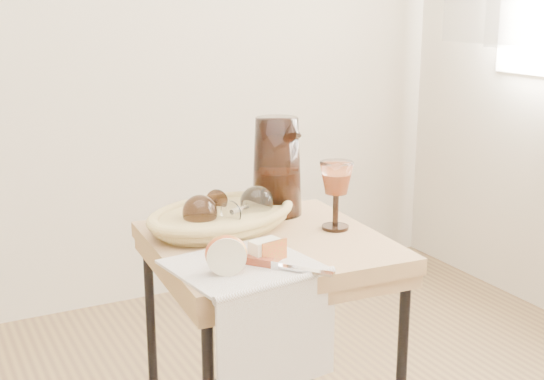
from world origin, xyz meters
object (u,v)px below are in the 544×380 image
tea_towel (243,266)px  apple_half (226,254)px  goblet_lying_a (207,207)px  wine_goblet (336,195)px  bread_basket (222,219)px  goblet_lying_b (246,207)px  pitcher (277,166)px  table_knife (280,265)px  side_table (268,368)px

tea_towel → apple_half: 0.07m
goblet_lying_a → wine_goblet: 0.30m
bread_basket → goblet_lying_b: goblet_lying_b is taller
tea_towel → apple_half: size_ratio=3.28×
tea_towel → pitcher: size_ratio=0.96×
wine_goblet → table_knife: 0.32m
side_table → pitcher: size_ratio=2.27×
goblet_lying_b → wine_goblet: wine_goblet is taller
tea_towel → apple_half: bearing=-160.3°
side_table → goblet_lying_a: size_ratio=4.90×
goblet_lying_b → wine_goblet: (0.18, -0.11, 0.03)m
table_knife → pitcher: bearing=114.8°
goblet_lying_a → apple_half: (-0.08, -0.30, -0.01)m
goblet_lying_a → pitcher: pitcher is taller
bread_basket → apple_half: apple_half is taller
tea_towel → table_knife: bearing=-51.4°
side_table → tea_towel: size_ratio=2.36×
goblet_lying_a → wine_goblet: (0.27, -0.14, 0.03)m
apple_half → pitcher: bearing=69.6°
goblet_lying_b → pitcher: (0.12, 0.07, 0.07)m
wine_goblet → apple_half: 0.38m
side_table → wine_goblet: (0.18, -0.01, 0.41)m
goblet_lying_a → apple_half: 0.31m
side_table → goblet_lying_b: (-0.01, 0.10, 0.38)m
bread_basket → table_knife: (-0.01, -0.31, -0.01)m
tea_towel → wine_goblet: size_ratio=1.67×
pitcher → apple_half: 0.44m
tea_towel → bread_basket: bread_basket is taller
bread_basket → goblet_lying_a: goblet_lying_a is taller
bread_basket → pitcher: 0.21m
side_table → pitcher: (0.11, 0.17, 0.45)m
wine_goblet → table_knife: size_ratio=0.81×
table_knife → bread_basket: bearing=139.6°
pitcher → table_knife: bearing=-99.9°
goblet_lying_b → apple_half: (-0.17, -0.26, -0.01)m
goblet_lying_a → side_table: bearing=79.3°
side_table → apple_half: bearing=-137.2°
pitcher → wine_goblet: (0.06, -0.18, -0.04)m
tea_towel → table_knife: 0.08m
apple_half → table_knife: bearing=3.6°
tea_towel → goblet_lying_b: goblet_lying_b is taller
pitcher → goblet_lying_a: bearing=-153.4°
tea_towel → apple_half: apple_half is taller
tea_towel → goblet_lying_a: goblet_lying_a is taller
pitcher → wine_goblet: pitcher is taller
tea_towel → bread_basket: size_ratio=0.79×
tea_towel → wine_goblet: bearing=16.1°
goblet_lying_a → pitcher: bearing=144.8°
goblet_lying_b → apple_half: size_ratio=1.57×
bread_basket → wine_goblet: 0.27m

